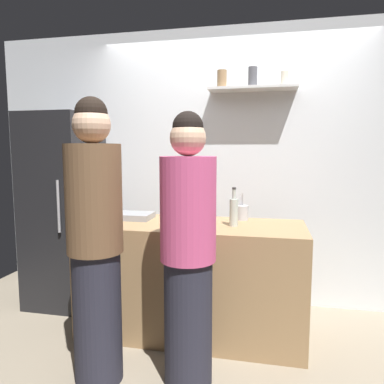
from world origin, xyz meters
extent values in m
plane|color=gray|center=(0.00, 0.00, 0.00)|extent=(5.28, 5.28, 0.00)
cube|color=white|center=(0.00, 1.25, 1.30)|extent=(4.80, 0.10, 2.60)
cube|color=silver|center=(0.18, 1.09, 2.01)|extent=(0.78, 0.22, 0.02)
cylinder|color=olive|center=(-0.09, 1.09, 2.10)|extent=(0.09, 0.09, 0.16)
cylinder|color=#4C4C51|center=(0.18, 1.09, 2.11)|extent=(0.08, 0.08, 0.17)
cylinder|color=beige|center=(0.46, 1.09, 2.08)|extent=(0.07, 0.07, 0.12)
cube|color=black|center=(-1.56, 0.85, 0.90)|extent=(0.58, 0.65, 1.80)
cylinder|color=#99999E|center=(-1.40, 0.50, 0.99)|extent=(0.02, 0.02, 0.45)
cube|color=#9E7A51|center=(-0.24, 0.51, 0.45)|extent=(1.74, 0.68, 0.89)
cube|color=gray|center=(-0.78, 0.59, 0.92)|extent=(0.34, 0.24, 0.05)
cylinder|color=#B2B2B7|center=(0.13, 0.74, 0.95)|extent=(0.11, 0.11, 0.12)
cylinder|color=silver|center=(0.14, 0.73, 1.02)|extent=(0.01, 0.01, 0.19)
cylinder|color=silver|center=(0.12, 0.75, 1.02)|extent=(0.01, 0.02, 0.18)
cylinder|color=silver|center=(0.14, 0.74, 1.02)|extent=(0.01, 0.03, 0.18)
cylinder|color=silver|center=(0.13, 0.76, 1.02)|extent=(0.01, 0.01, 0.19)
cylinder|color=silver|center=(0.12, 0.76, 1.01)|extent=(0.02, 0.02, 0.18)
cylinder|color=#B2BFB2|center=(0.09, 0.48, 0.99)|extent=(0.06, 0.06, 0.21)
cylinder|color=#B2BFB2|center=(0.09, 0.48, 1.13)|extent=(0.03, 0.03, 0.07)
cylinder|color=#333333|center=(0.09, 0.48, 1.18)|extent=(0.03, 0.03, 0.02)
cylinder|color=#472814|center=(-0.29, 0.61, 1.01)|extent=(0.07, 0.07, 0.24)
cylinder|color=#472814|center=(-0.29, 0.61, 1.17)|extent=(0.03, 0.03, 0.08)
cylinder|color=maroon|center=(-0.29, 0.61, 1.22)|extent=(0.03, 0.03, 0.02)
cylinder|color=silver|center=(-0.42, 0.75, 0.98)|extent=(0.08, 0.08, 0.18)
cylinder|color=silver|center=(-0.42, 0.75, 1.09)|extent=(0.05, 0.05, 0.03)
cylinder|color=yellow|center=(-0.42, 0.75, 1.11)|extent=(0.05, 0.05, 0.02)
cylinder|color=#262633|center=(-0.70, -0.22, 0.42)|extent=(0.30, 0.30, 0.84)
cylinder|color=brown|center=(-0.70, -0.22, 1.17)|extent=(0.34, 0.34, 0.66)
sphere|color=#D8AD8C|center=(-0.70, -0.22, 1.61)|extent=(0.23, 0.23, 0.23)
sphere|color=black|center=(-0.70, -0.22, 1.68)|extent=(0.19, 0.19, 0.19)
cylinder|color=#262633|center=(-0.13, -0.12, 0.40)|extent=(0.30, 0.30, 0.80)
cylinder|color=#D14C7F|center=(-0.13, -0.12, 1.11)|extent=(0.34, 0.34, 0.63)
sphere|color=#D8AD8C|center=(-0.13, -0.12, 1.53)|extent=(0.22, 0.22, 0.22)
sphere|color=black|center=(-0.13, -0.12, 1.60)|extent=(0.18, 0.18, 0.18)
camera|label=1|loc=(0.34, -2.19, 1.46)|focal=33.38mm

